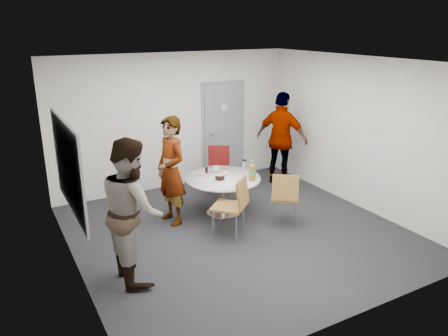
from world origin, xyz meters
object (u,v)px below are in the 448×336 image
door (223,131)px  person_right (282,139)px  chair_near_right (285,194)px  person_left (132,210)px  chair_far (219,164)px  chair_near_left (235,201)px  person_main (171,171)px  table (225,182)px  whiteboard (68,166)px

door → person_right: (0.85, -0.94, -0.06)m
chair_near_right → person_left: size_ratio=0.49×
chair_far → person_left: person_left is taller
chair_near_left → person_main: 1.22m
table → chair_far: bearing=67.1°
chair_far → person_right: person_right is taller
door → chair_far: 1.02m
chair_near_right → person_left: person_left is taller
chair_near_left → person_right: person_right is taller
person_main → person_right: bearing=95.0°
door → chair_near_left: door is taller
whiteboard → person_main: 1.90m
person_right → door: bearing=13.8°
chair_near_right → person_right: 2.10m
whiteboard → table: (2.62, 0.53, -0.85)m
whiteboard → chair_far: (3.04, 1.52, -0.87)m
whiteboard → table: bearing=11.4°
person_left → person_right: person_right is taller
whiteboard → person_left: 1.02m
chair_far → door: bearing=-94.6°
chair_near_left → chair_near_right: bearing=-45.0°
table → person_left: (-2.01, -1.17, 0.35)m
whiteboard → person_right: whiteboard is taller
person_main → person_left: bearing=-47.9°
whiteboard → chair_far: size_ratio=2.02×
whiteboard → person_main: (1.69, 0.68, -0.54)m
chair_far → person_right: (1.37, -0.19, 0.39)m
person_right → whiteboard: bearing=78.6°
whiteboard → person_right: size_ratio=0.99×
whiteboard → person_left: (0.62, -0.64, -0.50)m
whiteboard → person_right: 4.63m
door → chair_far: bearing=-124.4°
person_main → whiteboard: bearing=-76.9°
chair_near_right → chair_far: (-0.21, 1.89, 0.01)m
table → person_left: person_left is taller
chair_near_left → person_main: bearing=80.1°
door → chair_far: door is taller
table → person_right: person_right is taller
table → person_left: 2.35m
table → person_main: 0.99m
person_main → chair_far: bearing=113.4°
chair_near_left → person_left: bearing=148.4°
chair_near_right → person_right: person_right is taller
person_left → table: bearing=-58.8°
whiteboard → person_right: (4.41, 1.34, -0.49)m
door → person_main: 2.46m
whiteboard → person_left: bearing=-46.3°
table → chair_far: size_ratio=1.40×
chair_near_right → person_main: 1.91m
person_left → person_right: bearing=-61.5°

